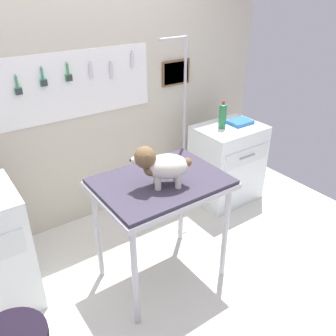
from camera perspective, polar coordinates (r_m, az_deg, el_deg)
The scene contains 8 objects.
ground at distance 3.04m, azimuth 0.31°, elevation -18.20°, with size 4.40×4.00×0.04m, color silver.
rear_wall_panel at distance 3.39m, azimuth -12.50°, elevation 9.84°, with size 4.00×0.11×2.30m.
grooming_table at distance 2.60m, azimuth -1.14°, elevation -3.70°, with size 0.93×0.69×0.91m.
grooming_arm at distance 3.09m, azimuth 2.38°, elevation 2.53°, with size 0.30×0.11×1.81m.
dog at distance 2.40m, azimuth -1.22°, elevation 0.48°, with size 0.40×0.30×0.30m.
cabinet_right at distance 3.88m, azimuth 9.39°, elevation 0.77°, with size 0.68×0.54×0.84m.
soda_bottle at distance 3.62m, azimuth 8.72°, elevation 8.28°, with size 0.07×0.07×0.28m.
supply_tray at distance 3.80m, azimuth 11.45°, elevation 7.20°, with size 0.24×0.18×0.04m.
Camera 1 is at (-1.22, -1.71, 2.18)m, focal length 38.17 mm.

